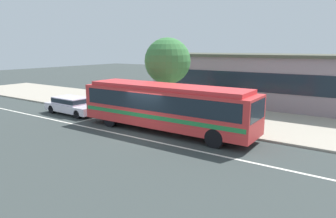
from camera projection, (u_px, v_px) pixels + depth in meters
ground_plane at (145, 134)px, 17.45m from camera, size 120.00×120.00×0.00m
sidewalk_slab at (198, 113)px, 22.77m from camera, size 60.00×8.00×0.12m
lane_stripe_center at (136, 138)px, 16.80m from camera, size 56.00×0.16×0.01m
transit_bus at (166, 105)px, 17.76m from camera, size 11.16×2.58×2.85m
sedan_behind_bus at (72, 105)px, 22.77m from camera, size 4.81×1.99×1.29m
pedestrian_waiting_near_sign at (192, 110)px, 18.99m from camera, size 0.47×0.47×1.71m
pedestrian_walking_along_curb at (251, 115)px, 17.60m from camera, size 0.41×0.41×1.69m
bus_stop_sign at (241, 106)px, 17.09m from camera, size 0.08×0.44×2.43m
street_tree_near_stop at (167, 61)px, 21.78m from camera, size 3.40×3.40×5.63m
station_building at (256, 79)px, 27.07m from camera, size 18.55×7.53×4.48m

